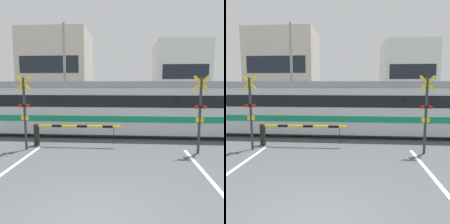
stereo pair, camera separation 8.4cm
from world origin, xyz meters
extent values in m
cube|color=#6B6051|center=(0.00, 8.10, 0.04)|extent=(50.00, 0.10, 0.08)
cube|color=#6B6051|center=(0.00, 9.54, 0.04)|extent=(50.00, 0.10, 0.08)
cube|color=silver|center=(1.00, 8.82, 1.50)|extent=(19.65, 2.70, 2.54)
cube|color=gray|center=(1.00, 8.82, 2.94)|extent=(19.45, 2.37, 0.36)
cube|color=#148C59|center=(1.00, 8.82, 1.12)|extent=(19.67, 2.75, 0.32)
cube|color=black|center=(1.00, 8.82, 2.07)|extent=(18.86, 2.74, 0.64)
cylinder|color=black|center=(-5.09, 8.10, 0.38)|extent=(0.76, 0.12, 0.76)
cylinder|color=black|center=(-5.09, 9.54, 0.38)|extent=(0.76, 0.12, 0.76)
cube|color=black|center=(-3.63, 6.02, 0.52)|extent=(0.20, 0.20, 1.05)
cube|color=yellow|center=(-1.59, 6.02, 0.98)|extent=(4.08, 0.09, 0.09)
cube|color=black|center=(-2.61, 6.02, 0.98)|extent=(0.49, 0.10, 0.10)
cube|color=black|center=(-1.38, 6.02, 0.98)|extent=(0.49, 0.10, 0.10)
cube|color=black|center=(-0.16, 6.02, 0.98)|extent=(0.49, 0.10, 0.10)
cylinder|color=black|center=(0.13, 6.02, 0.54)|extent=(0.02, 0.02, 0.79)
cube|color=black|center=(3.63, 11.85, 0.52)|extent=(0.20, 0.20, 1.05)
cube|color=yellow|center=(1.59, 11.85, 0.98)|extent=(4.08, 0.09, 0.09)
cube|color=black|center=(2.61, 11.85, 0.98)|extent=(0.49, 0.10, 0.10)
cube|color=black|center=(1.38, 11.85, 0.98)|extent=(0.49, 0.10, 0.10)
cube|color=black|center=(0.16, 11.85, 0.98)|extent=(0.49, 0.10, 0.10)
cylinder|color=black|center=(-0.13, 11.85, 0.54)|extent=(0.02, 0.02, 0.79)
cylinder|color=#333333|center=(-3.83, 5.33, 1.63)|extent=(0.11, 0.11, 3.27)
cube|color=yellow|center=(-3.83, 5.33, 3.01)|extent=(0.68, 0.04, 0.68)
cube|color=yellow|center=(-3.83, 5.33, 3.01)|extent=(0.68, 0.04, 0.68)
cube|color=black|center=(-3.83, 5.33, 2.03)|extent=(0.44, 0.12, 0.12)
cylinder|color=red|center=(-4.00, 5.25, 2.03)|extent=(0.15, 0.03, 0.15)
cylinder|color=red|center=(-3.66, 5.25, 2.03)|extent=(0.15, 0.03, 0.15)
cube|color=yellow|center=(-3.83, 5.31, 1.47)|extent=(0.32, 0.03, 0.20)
cylinder|color=#333333|center=(3.83, 5.33, 1.63)|extent=(0.11, 0.11, 3.27)
cube|color=yellow|center=(3.83, 5.33, 3.01)|extent=(0.68, 0.04, 0.68)
cube|color=yellow|center=(3.83, 5.33, 3.01)|extent=(0.68, 0.04, 0.68)
cube|color=black|center=(3.83, 5.33, 2.03)|extent=(0.44, 0.12, 0.12)
cylinder|color=red|center=(3.66, 5.25, 2.03)|extent=(0.15, 0.03, 0.15)
cylinder|color=red|center=(4.00, 5.25, 2.03)|extent=(0.15, 0.03, 0.15)
cube|color=yellow|center=(3.83, 5.31, 1.47)|extent=(0.32, 0.03, 0.20)
cube|color=beige|center=(-7.94, 22.71, 4.67)|extent=(7.94, 5.75, 9.34)
cube|color=#1E232D|center=(-7.94, 19.82, 5.14)|extent=(6.67, 0.03, 1.87)
cube|color=white|center=(6.85, 22.71, 3.90)|extent=(5.74, 5.75, 7.81)
cube|color=#1E232D|center=(6.85, 19.82, 4.30)|extent=(4.82, 0.03, 1.56)
cylinder|color=gray|center=(-4.58, 14.35, 4.02)|extent=(0.22, 0.22, 8.03)
camera|label=1|loc=(0.77, -4.05, 2.97)|focal=35.00mm
camera|label=2|loc=(0.86, -4.05, 2.97)|focal=35.00mm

